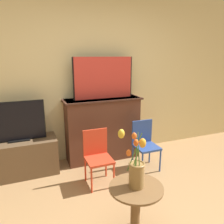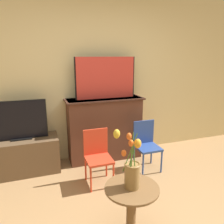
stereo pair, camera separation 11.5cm
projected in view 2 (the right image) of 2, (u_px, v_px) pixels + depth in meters
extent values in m
cube|color=beige|center=(89.00, 76.00, 3.49)|extent=(8.00, 0.06, 2.70)
cube|color=brown|center=(105.00, 129.00, 3.57)|extent=(1.18, 0.37, 1.02)
cube|color=#43271C|center=(105.00, 99.00, 3.43)|extent=(1.24, 0.41, 0.02)
cube|color=black|center=(106.00, 78.00, 3.37)|extent=(0.96, 0.02, 0.64)
cube|color=red|center=(106.00, 78.00, 3.37)|extent=(0.92, 0.02, 0.64)
cube|color=brown|center=(24.00, 156.00, 3.18)|extent=(1.00, 0.44, 0.52)
cube|color=black|center=(22.00, 139.00, 3.11)|extent=(0.28, 0.12, 0.01)
cube|color=black|center=(20.00, 120.00, 3.05)|extent=(0.73, 0.02, 0.56)
cube|color=black|center=(20.00, 120.00, 3.04)|extent=(0.70, 0.02, 0.53)
cylinder|color=red|center=(91.00, 180.00, 2.72)|extent=(0.02, 0.02, 0.34)
cylinder|color=red|center=(114.00, 176.00, 2.81)|extent=(0.02, 0.02, 0.34)
cylinder|color=red|center=(86.00, 169.00, 2.99)|extent=(0.02, 0.02, 0.34)
cylinder|color=red|center=(106.00, 165.00, 3.09)|extent=(0.02, 0.02, 0.34)
cube|color=red|center=(99.00, 160.00, 2.86)|extent=(0.33, 0.33, 0.03)
cube|color=red|center=(96.00, 142.00, 2.95)|extent=(0.33, 0.02, 0.36)
cylinder|color=#2D4C99|center=(143.00, 165.00, 3.09)|extent=(0.02, 0.02, 0.34)
cylinder|color=#2D4C99|center=(161.00, 162.00, 3.18)|extent=(0.02, 0.02, 0.34)
cylinder|color=#2D4C99|center=(134.00, 156.00, 3.36)|extent=(0.02, 0.02, 0.34)
cylinder|color=#2D4C99|center=(151.00, 153.00, 3.46)|extent=(0.02, 0.02, 0.34)
cube|color=#2D4C99|center=(148.00, 148.00, 3.23)|extent=(0.33, 0.33, 0.03)
cube|color=#2D4C99|center=(144.00, 132.00, 3.32)|extent=(0.33, 0.02, 0.36)
cylinder|color=brown|center=(131.00, 213.00, 2.03)|extent=(0.09, 0.09, 0.51)
cylinder|color=brown|center=(132.00, 188.00, 1.97)|extent=(0.50, 0.50, 0.02)
cylinder|color=olive|center=(132.00, 176.00, 1.93)|extent=(0.14, 0.14, 0.23)
torus|color=olive|center=(132.00, 164.00, 1.91)|extent=(0.15, 0.15, 0.02)
cylinder|color=#477A2D|center=(132.00, 154.00, 1.86)|extent=(0.06, 0.05, 0.37)
ellipsoid|color=orange|center=(129.00, 136.00, 1.76)|extent=(0.04, 0.04, 0.06)
cylinder|color=#477A2D|center=(132.00, 158.00, 1.87)|extent=(0.03, 0.03, 0.30)
ellipsoid|color=orange|center=(131.00, 143.00, 1.80)|extent=(0.04, 0.04, 0.06)
cylinder|color=#477A2D|center=(134.00, 158.00, 1.87)|extent=(0.02, 0.04, 0.30)
ellipsoid|color=orange|center=(138.00, 144.00, 1.80)|extent=(0.06, 0.06, 0.08)
cylinder|color=#477A2D|center=(130.00, 153.00, 1.88)|extent=(0.11, 0.06, 0.36)
ellipsoid|color=gold|center=(117.00, 134.00, 1.85)|extent=(0.06, 0.06, 0.08)
cylinder|color=#477A2D|center=(130.00, 162.00, 1.89)|extent=(0.07, 0.02, 0.21)
ellipsoid|color=orange|center=(124.00, 153.00, 1.83)|extent=(0.04, 0.04, 0.06)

